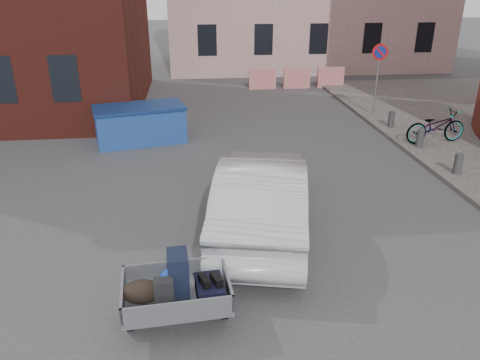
{
  "coord_description": "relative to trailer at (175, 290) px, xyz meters",
  "views": [
    {
      "loc": [
        -1.05,
        -7.52,
        4.89
      ],
      "look_at": [
        -0.09,
        1.3,
        1.1
      ],
      "focal_mm": 35.0,
      "sensor_mm": 36.0,
      "label": 1
    }
  ],
  "objects": [
    {
      "name": "barriers",
      "position": [
        5.59,
        16.64,
        -0.11
      ],
      "size": [
        4.7,
        0.18,
        1.0
      ],
      "color": "red",
      "rests_on": "ground"
    },
    {
      "name": "dumpster",
      "position": [
        -1.3,
        9.06,
        -0.0
      ],
      "size": [
        3.13,
        2.1,
        1.2
      ],
      "rotation": [
        0.0,
        0.0,
        0.23
      ],
      "color": "#21499F",
      "rests_on": "ground"
    },
    {
      "name": "silver_car",
      "position": [
        1.74,
        2.75,
        0.21
      ],
      "size": [
        2.7,
        5.21,
        1.64
      ],
      "primitive_type": "imported",
      "rotation": [
        0.0,
        0.0,
        2.94
      ],
      "color": "#AEB1B6",
      "rests_on": "ground"
    },
    {
      "name": "ground",
      "position": [
        1.39,
        1.64,
        -0.61
      ],
      "size": [
        120.0,
        120.0,
        0.0
      ],
      "primitive_type": "plane",
      "color": "#38383A",
      "rests_on": "ground"
    },
    {
      "name": "no_parking_sign",
      "position": [
        7.39,
        11.12,
        1.41
      ],
      "size": [
        0.6,
        0.09,
        2.65
      ],
      "color": "gray",
      "rests_on": "sidewalk"
    },
    {
      "name": "bollards",
      "position": [
        7.39,
        5.04,
        -0.21
      ],
      "size": [
        0.22,
        9.02,
        0.55
      ],
      "color": "#3A3A3D",
      "rests_on": "sidewalk"
    },
    {
      "name": "trailer",
      "position": [
        0.0,
        0.0,
        0.0
      ],
      "size": [
        1.68,
        1.86,
        1.2
      ],
      "rotation": [
        0.0,
        0.0,
        0.08
      ],
      "color": "black",
      "rests_on": "ground"
    },
    {
      "name": "bicycle",
      "position": [
        8.06,
        7.62,
        0.04
      ],
      "size": [
        2.08,
        0.91,
        1.06
      ],
      "primitive_type": "imported",
      "rotation": [
        0.0,
        0.0,
        1.68
      ],
      "color": "black",
      "rests_on": "sidewalk"
    }
  ]
}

